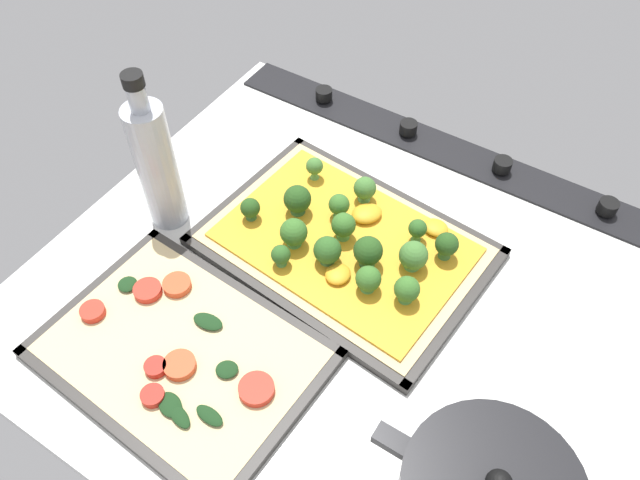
{
  "coord_description": "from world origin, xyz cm",
  "views": [
    {
      "loc": [
        -21.42,
        40.98,
        67.89
      ],
      "look_at": [
        5.2,
        -1.04,
        6.86
      ],
      "focal_mm": 35.3,
      "sensor_mm": 36.0,
      "label": 1
    }
  ],
  "objects": [
    {
      "name": "ground_plane",
      "position": [
        0.0,
        0.0,
        -1.5
      ],
      "size": [
        79.5,
        70.37,
        3.0
      ],
      "primitive_type": "cube",
      "color": "silver"
    },
    {
      "name": "stove_control_panel",
      "position": [
        0.0,
        -31.68,
        0.55
      ],
      "size": [
        76.32,
        7.0,
        2.6
      ],
      "color": "black",
      "rests_on": "ground_plane"
    },
    {
      "name": "baking_tray_front",
      "position": [
        4.48,
        -6.07,
        0.37
      ],
      "size": [
        39.22,
        29.32,
        1.3
      ],
      "color": "#33302D",
      "rests_on": "ground_plane"
    },
    {
      "name": "broccoli_pizza",
      "position": [
        4.09,
        -6.07,
        2.22
      ],
      "size": [
        36.61,
        26.71,
        6.09
      ],
      "color": "#D3B77F",
      "rests_on": "baking_tray_front"
    },
    {
      "name": "baking_tray_back",
      "position": [
        12.59,
        18.54,
        0.38
      ],
      "size": [
        33.98,
        25.44,
        1.3
      ],
      "color": "#33302D",
      "rests_on": "ground_plane"
    },
    {
      "name": "veggie_pizza_back",
      "position": [
        12.66,
        18.51,
        1.1
      ],
      "size": [
        31.44,
        22.91,
        1.9
      ],
      "color": "#D5BC85",
      "rests_on": "baking_tray_back"
    },
    {
      "name": "oil_bottle",
      "position": [
        28.7,
        2.05,
        10.36
      ],
      "size": [
        5.29,
        5.29,
        24.48
      ],
      "color": "#B7BCC6",
      "rests_on": "ground_plane"
    }
  ]
}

